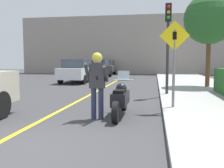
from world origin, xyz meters
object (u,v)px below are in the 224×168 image
Objects in this scene: person_biker at (97,78)px; parked_car_black at (99,69)px; parked_car_white at (78,71)px; street_tree at (209,19)px; crossing_sign at (174,56)px; parked_car_grey at (106,67)px; motorcycle at (121,99)px; traffic_light at (168,32)px.

parked_car_black is at bearing 102.52° from person_biker.
person_biker is 11.71m from parked_car_white.
person_biker is at bearing -118.55° from street_tree.
crossing_sign reaches higher than parked_car_white.
crossing_sign reaches higher than parked_car_grey.
motorcycle is 21.50m from parked_car_grey.
parked_car_black is (-8.04, 8.07, -3.00)m from street_tree.
traffic_light is (1.49, 4.09, 2.33)m from motorcycle.
crossing_sign is at bearing -109.21° from street_tree.
motorcycle is 4.94m from traffic_light.
parked_car_black is 1.00× the size of parked_car_grey.
crossing_sign is (2.09, 1.44, 0.62)m from person_biker.
parked_car_black reaches higher than motorcycle.
motorcycle is 2.18m from crossing_sign.
parked_car_white is at bearing 110.10° from person_biker.
crossing_sign is 15.87m from parked_car_black.
motorcycle is at bearing -149.45° from crossing_sign.
traffic_light reaches higher than motorcycle.
motorcycle is at bearing -116.95° from street_tree.
traffic_light is at bearing 66.04° from person_biker.
crossing_sign is at bearing -57.38° from parked_car_white.
parked_car_white is at bearing -90.23° from parked_car_grey.
crossing_sign is at bearing 30.55° from motorcycle.
person_biker is at bearing -79.53° from parked_car_grey.
parked_car_grey is at bearing 109.62° from traffic_light.
motorcycle is 9.19m from street_tree.
traffic_light reaches higher than person_biker.
motorcycle is 0.55× the size of parked_car_grey.
parked_car_grey is at bearing 89.77° from parked_car_white.
street_tree reaches higher than parked_car_grey.
traffic_light is 0.92× the size of parked_car_white.
street_tree reaches higher than traffic_light.
street_tree is 11.78m from parked_car_black.
motorcycle is 1.29× the size of person_biker.
parked_car_grey is (0.04, 10.55, 0.00)m from parked_car_white.
person_biker reaches higher than parked_car_white.
crossing_sign is 0.63× the size of parked_car_grey.
traffic_light is at bearing -46.40° from parked_car_white.
motorcycle is at bearing -77.80° from parked_car_grey.
parked_car_black is (0.42, 5.23, 0.00)m from parked_car_white.
street_tree is at bearing 61.45° from person_biker.
parked_car_grey is at bearing 94.08° from parked_car_black.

